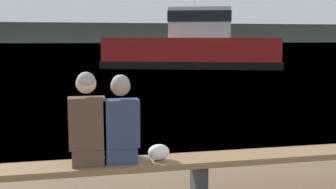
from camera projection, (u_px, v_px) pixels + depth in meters
name	position (u px, v px, depth m)	size (l,w,h in m)	color
water_surface	(83.00, 44.00, 123.27)	(240.00, 240.00, 0.00)	#5684A3
far_shoreline	(81.00, 33.00, 167.08)	(600.00, 12.00, 7.72)	#4C4C42
bench_main	(199.00, 165.00, 4.98)	(6.38, 0.43, 0.50)	brown
person_left	(87.00, 124.00, 4.65)	(0.40, 0.44, 1.04)	#4C382D
person_right	(121.00, 124.00, 4.73)	(0.40, 0.44, 1.01)	navy
shopping_bag	(159.00, 152.00, 4.86)	(0.25, 0.17, 0.19)	white
tugboat_red	(193.00, 49.00, 26.79)	(11.61, 6.75, 6.12)	#A81919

